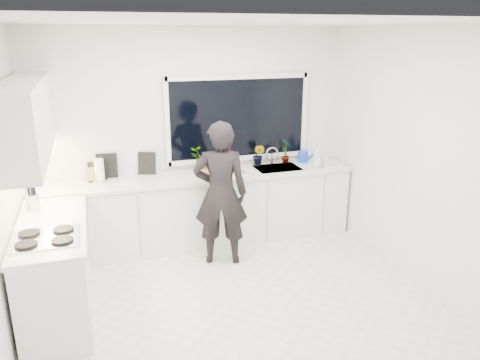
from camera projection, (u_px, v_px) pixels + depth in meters
name	position (u px, v px, depth m)	size (l,w,h in m)	color
floor	(234.00, 301.00, 4.78)	(4.00, 3.50, 0.02)	beige
wall_back	(193.00, 136.00, 5.97)	(4.00, 0.02, 2.70)	white
wall_right	(414.00, 157.00, 4.96)	(0.02, 3.50, 2.70)	white
ceiling	(233.00, 20.00, 3.96)	(4.00, 3.50, 0.02)	white
window	(238.00, 118.00, 6.05)	(1.80, 0.02, 1.00)	black
base_cabinets_back	(200.00, 211.00, 5.96)	(3.92, 0.58, 0.88)	white
base_cabinets_left	(57.00, 270.00, 4.47)	(0.58, 1.60, 0.88)	white
countertop_back	(200.00, 177.00, 5.81)	(3.94, 0.62, 0.04)	silver
countertop_left	(51.00, 226.00, 4.33)	(0.62, 1.60, 0.04)	silver
upper_cabinets	(27.00, 119.00, 4.33)	(0.34, 2.10, 0.70)	white
sink	(277.00, 171.00, 6.14)	(0.58, 0.42, 0.14)	silver
faucet	(272.00, 156.00, 6.27)	(0.03, 0.03, 0.22)	silver
stovetop	(45.00, 238.00, 4.00)	(0.56, 0.48, 0.03)	black
person	(221.00, 194.00, 5.36)	(0.62, 0.41, 1.70)	black
pizza_tray	(222.00, 172.00, 5.87)	(0.51, 0.38, 0.03)	silver
pizza	(221.00, 171.00, 5.86)	(0.47, 0.33, 0.01)	red
watering_can	(303.00, 157.00, 6.38)	(0.14, 0.14, 0.13)	blue
paper_towel_roll	(99.00, 171.00, 5.52)	(0.11, 0.11, 0.26)	white
knife_block	(93.00, 172.00, 5.54)	(0.13, 0.10, 0.22)	olive
utensil_crock	(33.00, 202.00, 4.66)	(0.13, 0.13, 0.16)	#B1B1B6
picture_frame_large	(147.00, 163.00, 5.81)	(0.22, 0.02, 0.28)	black
picture_frame_small	(107.00, 166.00, 5.67)	(0.25, 0.02, 0.30)	black
herb_plants	(232.00, 157.00, 6.06)	(1.39, 0.28, 0.34)	#26662D
soap_bottles	(319.00, 157.00, 6.10)	(0.26, 0.13, 0.32)	#D8BF66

